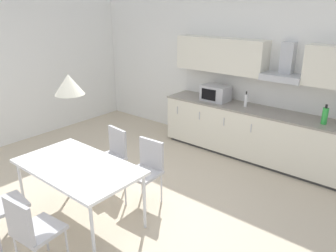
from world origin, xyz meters
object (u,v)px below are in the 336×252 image
Objects in this scene: microwave at (216,93)px; bottle_white at (246,100)px; chair_near_right at (31,228)px; chair_far_right at (147,166)px; bottle_green at (325,116)px; pendant_lamp at (69,84)px; dining_table at (78,169)px; chair_far_left at (112,152)px.

bottle_white is at bearing 0.59° from microwave.
chair_near_right is 1.64m from chair_far_right.
pendant_lamp is at bearing -122.96° from bottle_green.
bottle_white is 0.31× the size of chair_near_right.
bottle_white is at bearing 78.30° from dining_table.
chair_far_left is (-0.36, -2.17, -0.49)m from microwave.
bottle_white is (0.60, 0.01, -0.03)m from microwave.
pendant_lamp is (0.00, 0.00, 1.01)m from dining_table.
dining_table is 1.76× the size of chair_near_right.
chair_near_right is at bearing -112.46° from bottle_green.
pendant_lamp is (0.33, -0.82, 1.19)m from chair_far_left.
bottle_white is 3.14m from pendant_lamp.
chair_far_right is 2.72× the size of pendant_lamp.
pendant_lamp reaches higher than bottle_green.
chair_far_right is at bearing -81.73° from microwave.
dining_table is 1.76× the size of chair_far_right.
chair_far_left is at bearing -136.58° from bottle_green.
bottle_green is at bearing 53.54° from chair_far_right.
chair_far_left reaches higher than dining_table.
microwave is 0.31× the size of dining_table.
chair_far_left is at bearing 112.24° from pendant_lamp.
bottle_green reaches higher than microwave.
microwave is 1.88m from bottle_green.
chair_near_right is at bearing -66.74° from dining_table.
bottle_white reaches higher than chair_far_right.
dining_table is 1.01m from pendant_lamp.
microwave is 1.81× the size of bottle_white.
microwave reaches higher than chair_far_right.
bottle_green is 3.57m from pendant_lamp.
bottle_green is 2.67m from chair_far_right.
chair_near_right is at bearing -85.07° from microwave.
microwave is 0.55× the size of chair_far_left.
bottle_white reaches higher than chair_far_left.
pendant_lamp is at bearing -90.45° from microwave.
bottle_white is 0.83× the size of pendant_lamp.
chair_near_right is 2.72× the size of pendant_lamp.
bottle_white reaches higher than chair_near_right.
bottle_white is at bearing 85.97° from chair_near_right.
chair_far_left is at bearing -179.96° from chair_far_right.
pendant_lamp reaches higher than chair_near_right.
microwave is at bearing 89.55° from pendant_lamp.
microwave is 3.01m from dining_table.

